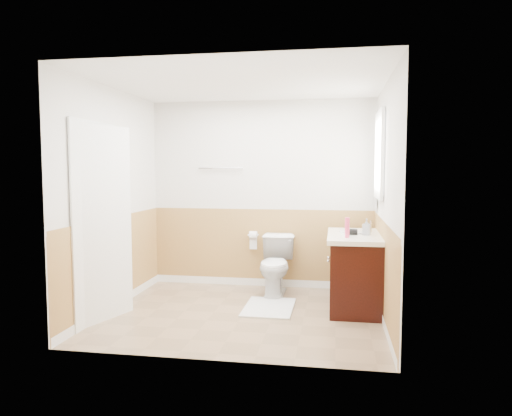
% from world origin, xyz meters
% --- Properties ---
extents(floor, '(3.00, 3.00, 0.00)m').
position_xyz_m(floor, '(0.00, 0.00, 0.00)').
color(floor, '#8C7051').
rests_on(floor, ground).
extents(ceiling, '(3.00, 3.00, 0.00)m').
position_xyz_m(ceiling, '(0.00, 0.00, 2.50)').
color(ceiling, white).
rests_on(ceiling, floor).
extents(wall_back, '(3.00, 0.00, 3.00)m').
position_xyz_m(wall_back, '(0.00, 1.30, 1.25)').
color(wall_back, silver).
rests_on(wall_back, floor).
extents(wall_front, '(3.00, 0.00, 3.00)m').
position_xyz_m(wall_front, '(0.00, -1.30, 1.25)').
color(wall_front, silver).
rests_on(wall_front, floor).
extents(wall_left, '(0.00, 3.00, 3.00)m').
position_xyz_m(wall_left, '(-1.50, 0.00, 1.25)').
color(wall_left, silver).
rests_on(wall_left, floor).
extents(wall_right, '(0.00, 3.00, 3.00)m').
position_xyz_m(wall_right, '(1.50, 0.00, 1.25)').
color(wall_right, silver).
rests_on(wall_right, floor).
extents(wainscot_back, '(3.00, 0.00, 3.00)m').
position_xyz_m(wainscot_back, '(0.00, 1.29, 0.50)').
color(wainscot_back, '#B18746').
rests_on(wainscot_back, floor).
extents(wainscot_front, '(3.00, 0.00, 3.00)m').
position_xyz_m(wainscot_front, '(0.00, -1.29, 0.50)').
color(wainscot_front, '#B18746').
rests_on(wainscot_front, floor).
extents(wainscot_left, '(0.00, 2.60, 2.60)m').
position_xyz_m(wainscot_left, '(-1.49, 0.00, 0.50)').
color(wainscot_left, '#B18746').
rests_on(wainscot_left, floor).
extents(wainscot_right, '(0.00, 2.60, 2.60)m').
position_xyz_m(wainscot_right, '(1.49, 0.00, 0.50)').
color(wainscot_right, '#B18746').
rests_on(wainscot_right, floor).
extents(toilet, '(0.42, 0.73, 0.74)m').
position_xyz_m(toilet, '(0.25, 0.87, 0.37)').
color(toilet, white).
rests_on(toilet, floor).
extents(bath_mat, '(0.55, 0.80, 0.02)m').
position_xyz_m(bath_mat, '(0.25, 0.25, 0.01)').
color(bath_mat, silver).
rests_on(bath_mat, floor).
extents(vanity_cabinet, '(0.55, 1.10, 0.80)m').
position_xyz_m(vanity_cabinet, '(1.21, 0.45, 0.40)').
color(vanity_cabinet, black).
rests_on(vanity_cabinet, floor).
extents(vanity_knob_left, '(0.03, 0.03, 0.03)m').
position_xyz_m(vanity_knob_left, '(0.91, 0.35, 0.55)').
color(vanity_knob_left, silver).
rests_on(vanity_knob_left, vanity_cabinet).
extents(vanity_knob_right, '(0.03, 0.03, 0.03)m').
position_xyz_m(vanity_knob_right, '(0.91, 0.55, 0.55)').
color(vanity_knob_right, silver).
rests_on(vanity_knob_right, vanity_cabinet).
extents(countertop, '(0.60, 1.15, 0.05)m').
position_xyz_m(countertop, '(1.20, 0.45, 0.83)').
color(countertop, white).
rests_on(countertop, vanity_cabinet).
extents(sink_basin, '(0.36, 0.36, 0.02)m').
position_xyz_m(sink_basin, '(1.21, 0.60, 0.86)').
color(sink_basin, white).
rests_on(sink_basin, countertop).
extents(faucet, '(0.02, 0.02, 0.14)m').
position_xyz_m(faucet, '(1.39, 0.60, 0.92)').
color(faucet, silver).
rests_on(faucet, countertop).
extents(lotion_bottle, '(0.05, 0.05, 0.22)m').
position_xyz_m(lotion_bottle, '(1.11, 0.15, 0.96)').
color(lotion_bottle, '#E03A67').
rests_on(lotion_bottle, countertop).
extents(soap_dispenser, '(0.10, 0.10, 0.18)m').
position_xyz_m(soap_dispenser, '(1.33, 0.40, 0.94)').
color(soap_dispenser, '#8D949F').
rests_on(soap_dispenser, countertop).
extents(hair_dryer_body, '(0.14, 0.07, 0.07)m').
position_xyz_m(hair_dryer_body, '(1.16, 0.38, 0.89)').
color(hair_dryer_body, black).
rests_on(hair_dryer_body, countertop).
extents(hair_dryer_handle, '(0.03, 0.03, 0.07)m').
position_xyz_m(hair_dryer_handle, '(1.13, 0.38, 0.86)').
color(hair_dryer_handle, black).
rests_on(hair_dryer_handle, countertop).
extents(mirror_panel, '(0.02, 0.35, 0.90)m').
position_xyz_m(mirror_panel, '(1.48, 1.10, 1.55)').
color(mirror_panel, silver).
rests_on(mirror_panel, wall_right).
extents(window_frame, '(0.04, 0.80, 1.00)m').
position_xyz_m(window_frame, '(1.47, 0.59, 1.75)').
color(window_frame, white).
rests_on(window_frame, wall_right).
extents(window_glass, '(0.01, 0.70, 0.90)m').
position_xyz_m(window_glass, '(1.49, 0.59, 1.75)').
color(window_glass, white).
rests_on(window_glass, wall_right).
extents(door, '(0.29, 0.78, 2.04)m').
position_xyz_m(door, '(-1.40, -0.45, 1.02)').
color(door, white).
rests_on(door, wall_left).
extents(door_frame, '(0.02, 0.92, 2.10)m').
position_xyz_m(door_frame, '(-1.48, -0.45, 1.03)').
color(door_frame, white).
rests_on(door_frame, wall_left).
extents(door_knob, '(0.06, 0.06, 0.06)m').
position_xyz_m(door_knob, '(-1.34, -0.12, 0.95)').
color(door_knob, silver).
rests_on(door_knob, door).
extents(towel_bar, '(0.62, 0.02, 0.02)m').
position_xyz_m(towel_bar, '(-0.55, 1.25, 1.60)').
color(towel_bar, silver).
rests_on(towel_bar, wall_back).
extents(tp_holder_bar, '(0.14, 0.02, 0.02)m').
position_xyz_m(tp_holder_bar, '(-0.10, 1.23, 0.70)').
color(tp_holder_bar, silver).
rests_on(tp_holder_bar, wall_back).
extents(tp_roll, '(0.10, 0.11, 0.11)m').
position_xyz_m(tp_roll, '(-0.10, 1.23, 0.70)').
color(tp_roll, white).
rests_on(tp_roll, tp_holder_bar).
extents(tp_sheet, '(0.10, 0.01, 0.16)m').
position_xyz_m(tp_sheet, '(-0.10, 1.23, 0.59)').
color(tp_sheet, white).
rests_on(tp_sheet, tp_roll).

